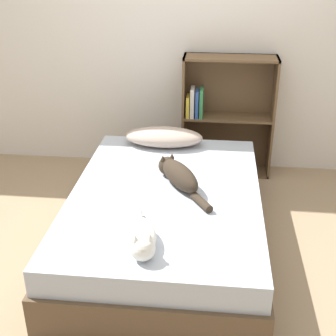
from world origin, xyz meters
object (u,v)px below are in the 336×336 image
object	(u,v)px
bed	(166,219)
cat_light	(141,237)
cat_dark	(178,175)
bookshelf	(224,114)
pillow	(164,137)

from	to	relation	value
bed	cat_light	bearing A→B (deg)	-95.76
cat_light	cat_dark	world-z (taller)	cat_dark
cat_dark	cat_light	bearing A→B (deg)	137.01
cat_dark	bookshelf	world-z (taller)	bookshelf
cat_light	bookshelf	distance (m)	1.94
pillow	cat_light	size ratio (longest dim) A/B	1.26
cat_light	bookshelf	world-z (taller)	bookshelf
cat_dark	bookshelf	bearing A→B (deg)	-47.17
bed	pillow	size ratio (longest dim) A/B	3.02
bed	pillow	world-z (taller)	pillow
bed	pillow	bearing A→B (deg)	97.45
pillow	cat_light	world-z (taller)	cat_light
pillow	cat_dark	world-z (taller)	cat_dark
cat_light	bookshelf	xyz separation A→B (m)	(0.45, 1.89, 0.05)
pillow	cat_light	distance (m)	1.39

